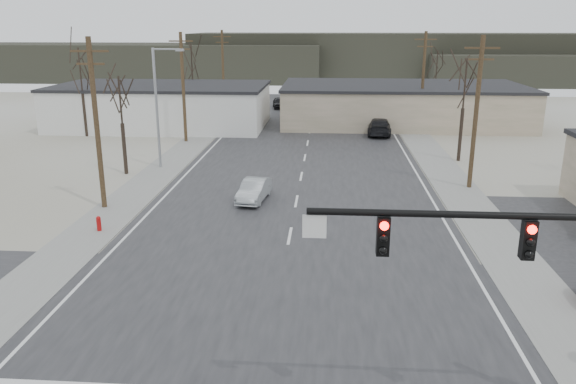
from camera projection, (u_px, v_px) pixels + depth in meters
name	position (u px, v px, depth m)	size (l,w,h in m)	color
ground	(275.00, 311.00, 21.63)	(140.00, 140.00, 0.00)	#B8B8B4
main_road	(297.00, 197.00, 35.96)	(18.00, 110.00, 0.05)	#262628
cross_road	(275.00, 311.00, 21.62)	(90.00, 10.00, 0.04)	#262628
sidewalk_left	(158.00, 174.00, 41.47)	(3.00, 90.00, 0.06)	gray
sidewalk_right	(449.00, 179.00, 40.00)	(3.00, 90.00, 0.06)	gray
traffic_signal_mast	(569.00, 276.00, 13.82)	(8.95, 0.43, 7.20)	black
fire_hydrant	(99.00, 224.00, 29.85)	(0.24, 0.24, 0.87)	#A50C0C
building_left_far	(162.00, 106.00, 60.32)	(22.30, 12.30, 4.50)	silver
building_right_far	(402.00, 104.00, 62.37)	(26.30, 14.30, 4.30)	#BEA791
upole_left_b	(96.00, 122.00, 32.40)	(2.20, 0.30, 10.00)	#4F3A24
upole_left_c	(183.00, 86.00, 51.51)	(2.20, 0.30, 10.00)	#4F3A24
upole_left_d	(223.00, 69.00, 70.62)	(2.20, 0.30, 10.00)	#4F3A24
upole_right_a	(476.00, 111.00, 36.54)	(2.20, 0.30, 10.00)	#4F3A24
upole_right_b	(423.00, 79.00, 57.56)	(2.20, 0.30, 10.00)	#4F3A24
streetlight_main	(159.00, 102.00, 41.95)	(2.40, 0.25, 9.00)	gray
tree_left_near	(121.00, 103.00, 40.15)	(3.30, 3.30, 7.35)	#2E251C
tree_right_mid	(465.00, 87.00, 43.91)	(3.74, 3.74, 8.33)	#2E251C
tree_left_far	(192.00, 64.00, 64.76)	(3.96, 3.96, 8.82)	#2E251C
tree_right_far	(437.00, 67.00, 68.68)	(3.52, 3.52, 7.84)	#2E251C
tree_left_mid	(80.00, 72.00, 53.85)	(3.96, 3.96, 8.82)	#2E251C
hill_left	(143.00, 62.00, 110.97)	(70.00, 18.00, 7.00)	#333026
hill_center	(396.00, 57.00, 111.04)	(80.00, 18.00, 9.00)	#333026
sedan_crossing	(254.00, 190.00, 34.99)	(1.41, 4.04, 1.33)	#909699
car_far_a	(379.00, 126.00, 55.99)	(2.31, 5.67, 1.65)	black
car_far_b	(279.00, 103.00, 74.00)	(1.64, 4.06, 1.39)	black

